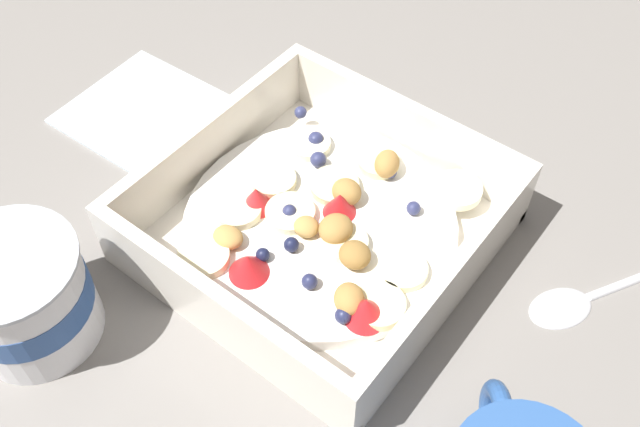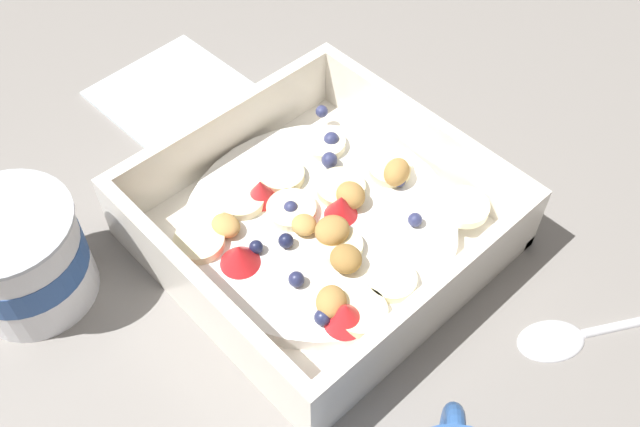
{
  "view_description": "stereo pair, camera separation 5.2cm",
  "coord_description": "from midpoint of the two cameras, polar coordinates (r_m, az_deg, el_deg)",
  "views": [
    {
      "loc": [
        -0.21,
        0.27,
        0.43
      ],
      "look_at": [
        -0.01,
        0.02,
        0.03
      ],
      "focal_mm": 39.68,
      "sensor_mm": 36.0,
      "label": 1
    },
    {
      "loc": [
        -0.25,
        0.24,
        0.43
      ],
      "look_at": [
        -0.01,
        0.02,
        0.03
      ],
      "focal_mm": 39.68,
      "sensor_mm": 36.0,
      "label": 2
    }
  ],
  "objects": [
    {
      "name": "folded_napkin",
      "position": [
        0.66,
        -16.24,
        8.04
      ],
      "size": [
        0.12,
        0.12,
        0.01
      ],
      "primitive_type": "cube",
      "rotation": [
        0.0,
        0.0,
        0.04
      ],
      "color": "silver",
      "rests_on": "ground"
    },
    {
      "name": "ground_plane",
      "position": [
        0.55,
        -2.56,
        -0.68
      ],
      "size": [
        2.4,
        2.4,
        0.0
      ],
      "primitive_type": "plane",
      "color": "gray"
    },
    {
      "name": "yogurt_cup",
      "position": [
        0.51,
        -25.55,
        -6.26
      ],
      "size": [
        0.09,
        0.09,
        0.08
      ],
      "color": "white",
      "rests_on": "ground"
    },
    {
      "name": "fruit_bowl",
      "position": [
        0.52,
        -2.77,
        -1.04
      ],
      "size": [
        0.23,
        0.23,
        0.06
      ],
      "color": "white",
      "rests_on": "ground"
    },
    {
      "name": "spoon",
      "position": [
        0.53,
        18.62,
        -6.31
      ],
      "size": [
        0.1,
        0.16,
        0.01
      ],
      "color": "silver",
      "rests_on": "ground"
    }
  ]
}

